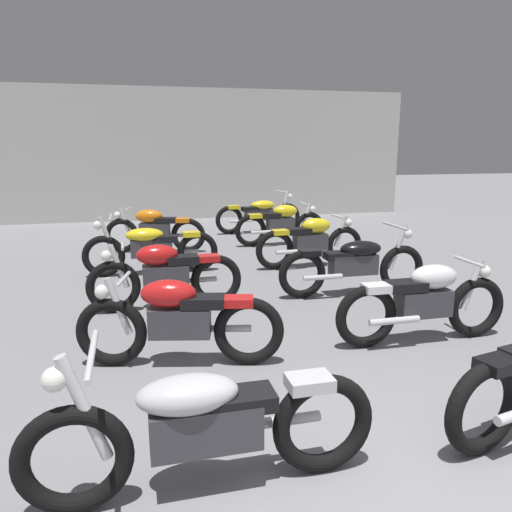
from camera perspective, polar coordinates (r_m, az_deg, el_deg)
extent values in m
cube|color=#B2B2AD|center=(14.27, -7.39, 11.55)|extent=(12.63, 0.24, 3.60)
torus|color=black|center=(3.17, -20.33, -21.23)|extent=(0.67, 0.12, 0.67)
torus|color=black|center=(3.34, 7.77, -18.66)|extent=(0.67, 0.12, 0.67)
cylinder|color=silver|center=(3.00, -19.22, -16.27)|extent=(0.27, 0.07, 0.66)
cube|color=#38383D|center=(3.11, -5.84, -18.94)|extent=(0.66, 0.25, 0.28)
ellipsoid|color=#B7B7BC|center=(2.99, -7.90, -15.52)|extent=(0.60, 0.33, 0.22)
cube|color=black|center=(3.08, -1.68, -16.27)|extent=(0.40, 0.24, 0.10)
cube|color=#B7B7BC|center=(3.16, 6.20, -14.30)|extent=(0.28, 0.20, 0.08)
cylinder|color=silver|center=(2.86, -18.46, -10.79)|extent=(0.04, 0.68, 0.04)
sphere|color=white|center=(2.94, -22.28, -13.07)|extent=(0.14, 0.14, 0.14)
cylinder|color=silver|center=(3.38, 2.74, -18.52)|extent=(0.55, 0.08, 0.07)
torus|color=black|center=(4.91, -16.35, -8.46)|extent=(0.68, 0.25, 0.67)
torus|color=black|center=(4.74, -0.82, -8.69)|extent=(0.68, 0.25, 0.67)
cylinder|color=silver|center=(4.80, -15.62, -5.60)|extent=(0.25, 0.12, 0.56)
cube|color=#38383D|center=(4.75, -8.77, -7.53)|extent=(0.61, 0.36, 0.28)
ellipsoid|color=red|center=(4.67, -10.10, -4.29)|extent=(0.57, 0.38, 0.26)
cube|color=black|center=(4.66, -6.15, -5.24)|extent=(0.44, 0.32, 0.10)
cube|color=red|center=(4.64, -2.07, -5.24)|extent=(0.32, 0.26, 0.08)
cylinder|color=silver|center=(4.72, -15.10, -2.61)|extent=(0.14, 0.48, 0.04)
sphere|color=white|center=(4.80, -17.34, -3.98)|extent=(0.14, 0.14, 0.14)
cylinder|color=silver|center=(4.88, -3.81, -8.36)|extent=(0.55, 0.19, 0.07)
torus|color=black|center=(6.41, -16.15, -3.45)|extent=(0.67, 0.12, 0.67)
torus|color=black|center=(6.50, -4.62, -2.77)|extent=(0.67, 0.12, 0.67)
cylinder|color=silver|center=(6.35, -15.57, -1.16)|extent=(0.24, 0.07, 0.56)
cube|color=#38383D|center=(6.40, -10.38, -2.26)|extent=(0.58, 0.25, 0.28)
ellipsoid|color=red|center=(6.33, -11.38, 0.14)|extent=(0.52, 0.29, 0.26)
cube|color=black|center=(6.37, -8.48, -0.41)|extent=(0.40, 0.25, 0.10)
cube|color=red|center=(6.41, -5.54, -0.24)|extent=(0.28, 0.20, 0.08)
cylinder|color=silver|center=(6.29, -15.16, 1.17)|extent=(0.04, 0.48, 0.04)
sphere|color=white|center=(6.32, -16.91, 0.01)|extent=(0.14, 0.14, 0.14)
cylinder|color=silver|center=(6.59, -6.95, -2.78)|extent=(0.55, 0.08, 0.07)
torus|color=black|center=(8.21, -17.19, -0.03)|extent=(0.67, 0.11, 0.67)
torus|color=black|center=(8.24, -6.75, 0.51)|extent=(0.67, 0.11, 0.67)
cylinder|color=silver|center=(8.14, -16.77, 2.12)|extent=(0.27, 0.07, 0.66)
cube|color=#38383D|center=(8.17, -11.99, 0.92)|extent=(0.66, 0.24, 0.28)
ellipsoid|color=yellow|center=(8.13, -12.76, 2.41)|extent=(0.60, 0.32, 0.22)
cube|color=black|center=(8.15, -10.49, 1.97)|extent=(0.40, 0.24, 0.10)
cube|color=yellow|center=(8.18, -7.50, 2.53)|extent=(0.28, 0.20, 0.08)
cylinder|color=silver|center=(8.09, -16.49, 4.30)|extent=(0.04, 0.68, 0.04)
sphere|color=white|center=(8.12, -17.84, 3.39)|extent=(0.14, 0.14, 0.14)
cylinder|color=silver|center=(8.35, -8.56, 0.47)|extent=(0.55, 0.07, 0.07)
torus|color=black|center=(10.01, -15.24, 2.31)|extent=(0.68, 0.26, 0.67)
torus|color=black|center=(9.75, -7.83, 2.38)|extent=(0.68, 0.26, 0.67)
cylinder|color=silver|center=(9.94, -14.88, 3.79)|extent=(0.25, 0.12, 0.56)
cube|color=#38383D|center=(9.84, -11.61, 2.92)|extent=(0.61, 0.36, 0.28)
ellipsoid|color=orange|center=(9.82, -12.26, 4.52)|extent=(0.57, 0.39, 0.26)
cube|color=black|center=(9.77, -10.39, 4.09)|extent=(0.44, 0.33, 0.10)
cube|color=orange|center=(9.72, -8.47, 4.11)|extent=(0.32, 0.26, 0.08)
cylinder|color=silver|center=(9.89, -14.63, 5.28)|extent=(0.15, 0.48, 0.04)
sphere|color=white|center=(9.96, -15.71, 4.57)|extent=(0.14, 0.14, 0.14)
cylinder|color=silver|center=(9.92, -9.17, 2.39)|extent=(0.55, 0.19, 0.07)
torus|color=black|center=(3.79, 24.80, -15.68)|extent=(0.68, 0.25, 0.67)
cube|color=black|center=(3.74, 26.23, -11.15)|extent=(0.32, 0.26, 0.08)
torus|color=black|center=(5.92, 24.06, -5.43)|extent=(0.67, 0.11, 0.67)
torus|color=black|center=(5.25, 12.60, -6.85)|extent=(0.67, 0.11, 0.67)
cylinder|color=silver|center=(5.80, 23.66, -3.07)|extent=(0.24, 0.07, 0.56)
cube|color=#38383D|center=(5.53, 18.76, -5.15)|extent=(0.57, 0.24, 0.28)
ellipsoid|color=white|center=(5.50, 19.85, -2.26)|extent=(0.52, 0.28, 0.26)
cube|color=black|center=(5.36, 16.91, -3.34)|extent=(0.40, 0.24, 0.10)
cube|color=white|center=(5.20, 13.76, -3.62)|extent=(0.28, 0.20, 0.08)
cylinder|color=silver|center=(5.70, 23.41, -0.60)|extent=(0.04, 0.48, 0.04)
sphere|color=white|center=(5.85, 24.88, -1.63)|extent=(0.14, 0.14, 0.14)
cylinder|color=silver|center=(5.26, 15.68, -7.22)|extent=(0.55, 0.07, 0.07)
torus|color=black|center=(7.38, 16.46, -1.37)|extent=(0.67, 0.11, 0.67)
torus|color=black|center=(6.77, 5.36, -2.15)|extent=(0.67, 0.11, 0.67)
cylinder|color=silver|center=(7.28, 16.06, 0.96)|extent=(0.27, 0.07, 0.66)
cube|color=#38383D|center=(7.02, 11.18, -0.96)|extent=(0.66, 0.24, 0.28)
ellipsoid|color=black|center=(7.01, 12.00, 0.83)|extent=(0.60, 0.32, 0.22)
cube|color=black|center=(6.90, 9.57, 0.06)|extent=(0.40, 0.24, 0.10)
cube|color=black|center=(6.73, 6.21, 0.38)|extent=(0.28, 0.20, 0.08)
cylinder|color=silver|center=(7.19, 15.80, 3.35)|extent=(0.04, 0.68, 0.04)
sphere|color=white|center=(7.31, 17.11, 2.46)|extent=(0.14, 0.14, 0.14)
cylinder|color=silver|center=(6.74, 7.72, -2.45)|extent=(0.55, 0.07, 0.07)
torus|color=black|center=(8.83, 10.15, 1.21)|extent=(0.68, 0.15, 0.67)
torus|color=black|center=(8.32, 2.18, 0.70)|extent=(0.68, 0.15, 0.67)
cylinder|color=silver|center=(8.75, 9.75, 2.85)|extent=(0.25, 0.09, 0.56)
cube|color=#38383D|center=(8.53, 6.30, 1.62)|extent=(0.59, 0.28, 0.28)
ellipsoid|color=yellow|center=(8.52, 6.96, 3.51)|extent=(0.54, 0.31, 0.26)
cube|color=black|center=(8.41, 4.96, 2.88)|extent=(0.42, 0.27, 0.10)
cube|color=yellow|center=(8.29, 2.84, 2.77)|extent=(0.29, 0.22, 0.08)
cylinder|color=silver|center=(8.68, 9.46, 4.53)|extent=(0.07, 0.48, 0.04)
sphere|color=white|center=(8.79, 10.60, 3.79)|extent=(0.14, 0.14, 0.14)
cylinder|color=silver|center=(8.29, 4.10, 0.49)|extent=(0.55, 0.11, 0.07)
torus|color=black|center=(10.62, 6.17, 3.26)|extent=(0.67, 0.14, 0.67)
torus|color=black|center=(10.21, -0.62, 2.96)|extent=(0.67, 0.14, 0.67)
cylinder|color=silver|center=(10.55, 5.80, 4.64)|extent=(0.25, 0.08, 0.56)
cube|color=#38383D|center=(10.38, 2.85, 3.66)|extent=(0.58, 0.26, 0.28)
ellipsoid|color=yellow|center=(10.37, 3.39, 5.21)|extent=(0.53, 0.30, 0.26)
cube|color=black|center=(10.28, 1.70, 4.71)|extent=(0.41, 0.26, 0.10)
cube|color=yellow|center=(10.19, -0.08, 4.64)|extent=(0.29, 0.21, 0.08)
cylinder|color=silver|center=(10.50, 5.53, 6.03)|extent=(0.06, 0.48, 0.04)
sphere|color=white|center=(10.58, 6.53, 5.41)|extent=(0.14, 0.14, 0.14)
cylinder|color=silver|center=(10.16, 0.94, 2.79)|extent=(0.55, 0.09, 0.07)
torus|color=black|center=(12.21, 3.62, 4.54)|extent=(0.68, 0.19, 0.67)
torus|color=black|center=(11.67, -3.12, 4.17)|extent=(0.68, 0.19, 0.67)
cylinder|color=silver|center=(12.13, 3.30, 5.97)|extent=(0.28, 0.10, 0.66)
cube|color=#38383D|center=(11.90, 0.33, 4.84)|extent=(0.68, 0.32, 0.28)
ellipsoid|color=yellow|center=(11.91, 0.78, 5.91)|extent=(0.64, 0.39, 0.22)
cube|color=black|center=(11.81, -0.67, 5.46)|extent=(0.43, 0.29, 0.10)
cube|color=yellow|center=(11.66, -2.66, 5.66)|extent=(0.30, 0.23, 0.08)
cylinder|color=silver|center=(12.08, 3.06, 7.42)|extent=(0.12, 0.68, 0.04)
sphere|color=white|center=(12.17, 3.92, 6.88)|extent=(0.14, 0.14, 0.14)
cylinder|color=silver|center=(11.63, -1.74, 4.05)|extent=(0.55, 0.14, 0.07)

